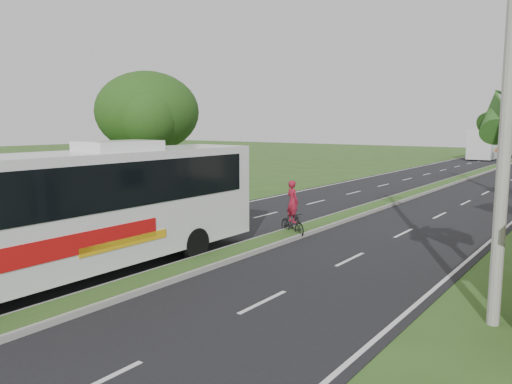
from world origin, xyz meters
The scene contains 9 objects.
ground centered at (0.00, 0.00, 0.00)m, with size 180.00×180.00×0.00m, color #33521E.
road_asphalt centered at (0.00, 20.00, 0.01)m, with size 14.00×160.00×0.02m, color black.
median_strip centered at (0.00, 20.00, 0.10)m, with size 1.20×160.00×0.18m.
lane_edge_left centered at (-6.70, 20.00, 0.00)m, with size 0.12×160.00×0.01m, color silver.
shade_tree centered at (-12.11, 10.02, 5.03)m, with size 6.30×6.00×7.54m.
utility_pole_a centered at (8.50, 2.00, 5.67)m, with size 1.60×0.28×11.00m.
coach_bus_main centered at (-1.89, -1.24, 2.20)m, with size 2.74×12.40×4.00m.
coach_bus_far centered at (-3.47, 60.99, 2.14)m, with size 3.11×13.04×3.78m.
motorcyclist centered at (-0.03, 6.96, 0.83)m, with size 1.67×1.06×2.26m.
Camera 1 is at (10.60, -9.91, 4.53)m, focal length 35.00 mm.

